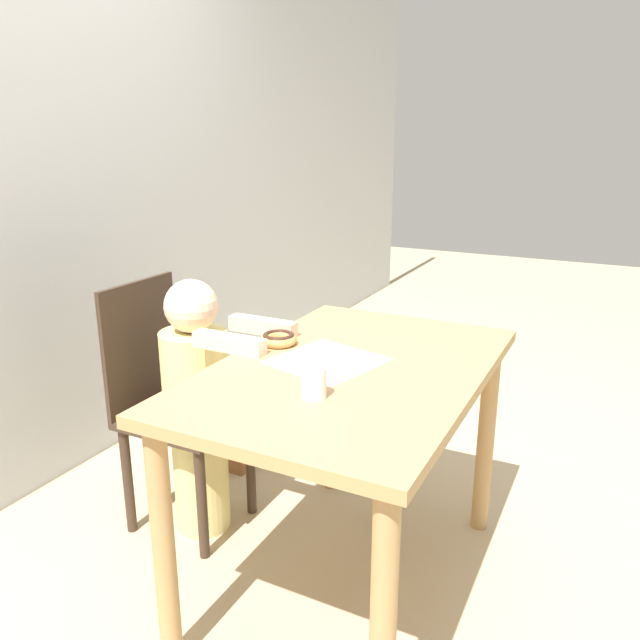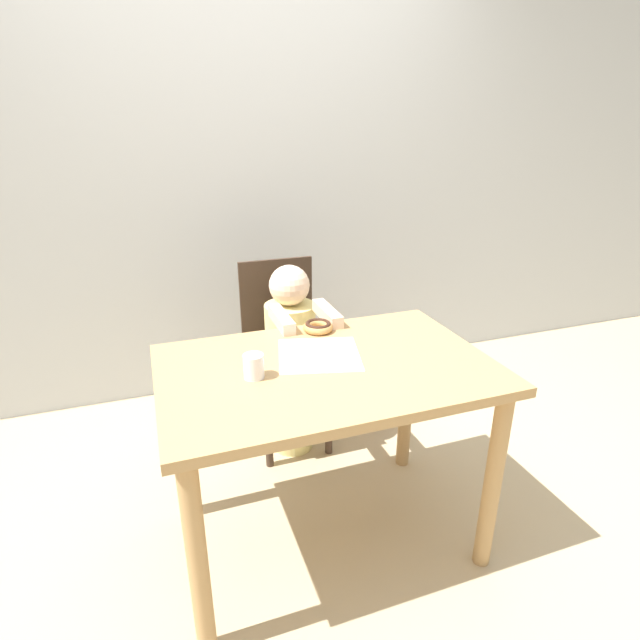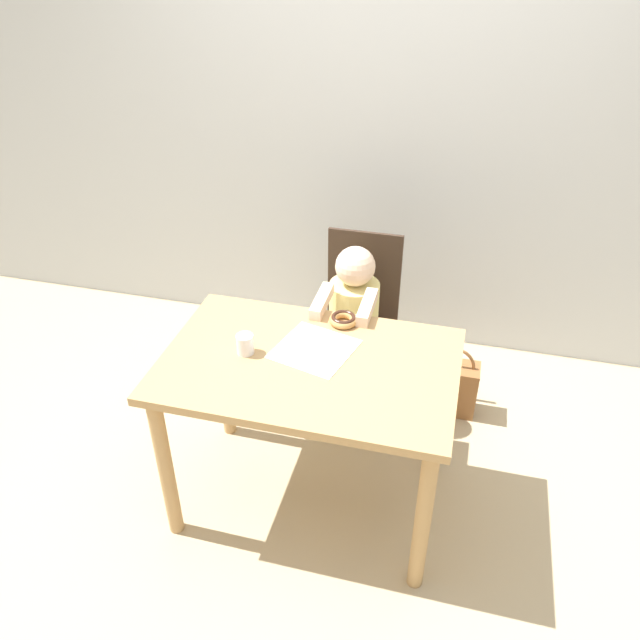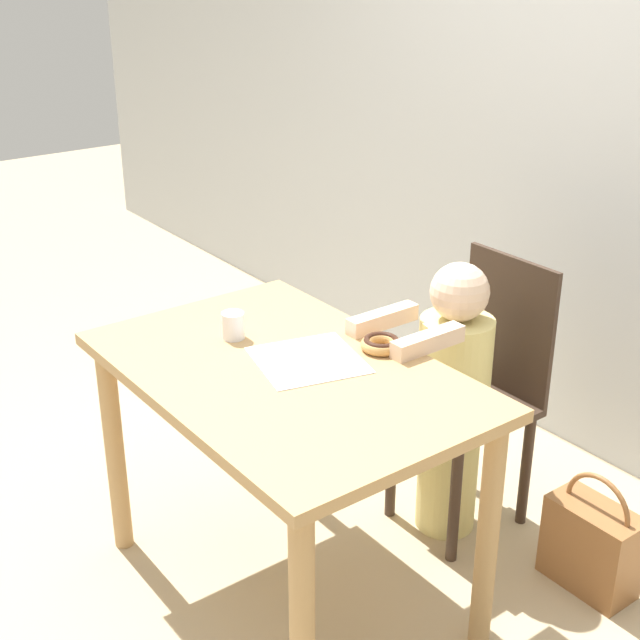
# 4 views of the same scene
# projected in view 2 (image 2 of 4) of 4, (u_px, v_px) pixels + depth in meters

# --- Properties ---
(ground_plane) EXTENTS (12.00, 12.00, 0.00)m
(ground_plane) POSITION_uv_depth(u_px,v_px,m) (326.00, 535.00, 1.97)
(ground_plane) COLOR tan
(wall_back) EXTENTS (8.00, 0.05, 2.50)m
(wall_back) POSITION_uv_depth(u_px,v_px,m) (239.00, 175.00, 2.73)
(wall_back) COLOR silver
(wall_back) RESTS_ON ground_plane
(dining_table) EXTENTS (1.12, 0.73, 0.75)m
(dining_table) POSITION_uv_depth(u_px,v_px,m) (327.00, 395.00, 1.74)
(dining_table) COLOR tan
(dining_table) RESTS_ON ground_plane
(chair) EXTENTS (0.36, 0.40, 0.91)m
(chair) POSITION_uv_depth(u_px,v_px,m) (285.00, 354.00, 2.45)
(chair) COLOR #38281E
(chair) RESTS_ON ground_plane
(child_figure) EXTENTS (0.25, 0.46, 0.94)m
(child_figure) POSITION_uv_depth(u_px,v_px,m) (291.00, 360.00, 2.34)
(child_figure) COLOR #E0D17F
(child_figure) RESTS_ON ground_plane
(donut) EXTENTS (0.12, 0.12, 0.04)m
(donut) POSITION_uv_depth(u_px,v_px,m) (318.00, 326.00, 1.96)
(donut) COLOR tan
(donut) RESTS_ON dining_table
(napkin) EXTENTS (0.34, 0.34, 0.00)m
(napkin) POSITION_uv_depth(u_px,v_px,m) (319.00, 355.00, 1.76)
(napkin) COLOR white
(napkin) RESTS_ON dining_table
(handbag) EXTENTS (0.28, 0.15, 0.39)m
(handbag) POSITION_uv_depth(u_px,v_px,m) (370.00, 391.00, 2.74)
(handbag) COLOR brown
(handbag) RESTS_ON ground_plane
(cup) EXTENTS (0.07, 0.07, 0.08)m
(cup) POSITION_uv_depth(u_px,v_px,m) (254.00, 366.00, 1.59)
(cup) COLOR white
(cup) RESTS_ON dining_table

